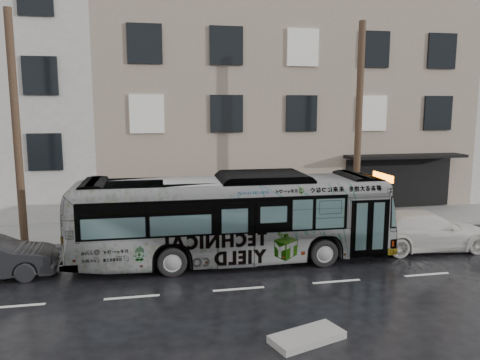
% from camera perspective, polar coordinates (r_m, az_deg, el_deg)
% --- Properties ---
extents(ground, '(120.00, 120.00, 0.00)m').
position_cam_1_polar(ground, '(17.05, -1.81, -10.04)').
color(ground, black).
rests_on(ground, ground).
extents(sidewalk, '(90.00, 3.60, 0.15)m').
position_cam_1_polar(sidewalk, '(21.67, -3.95, -5.69)').
color(sidewalk, gray).
rests_on(sidewalk, ground).
extents(building_taupe, '(20.00, 12.00, 11.00)m').
position_cam_1_polar(building_taupe, '(29.60, 3.72, 8.85)').
color(building_taupe, gray).
rests_on(building_taupe, ground).
extents(utility_pole_front, '(0.30, 0.30, 9.00)m').
position_cam_1_polar(utility_pole_front, '(21.28, 14.24, 6.27)').
color(utility_pole_front, '#493524').
rests_on(utility_pole_front, sidewalk).
extents(utility_pole_rear, '(0.30, 0.30, 9.00)m').
position_cam_1_polar(utility_pole_rear, '(19.83, -25.60, 5.49)').
color(utility_pole_rear, '#493524').
rests_on(utility_pole_rear, sidewalk).
extents(sign_post, '(0.06, 0.06, 2.40)m').
position_cam_1_polar(sign_post, '(22.16, 16.48, -2.34)').
color(sign_post, slate).
rests_on(sign_post, sidewalk).
extents(bus, '(11.51, 2.88, 3.20)m').
position_cam_1_polar(bus, '(16.80, -0.91, -4.65)').
color(bus, '#B2B2B2').
rests_on(bus, ground).
extents(white_sedan, '(5.31, 2.40, 1.51)m').
position_cam_1_polar(white_sedan, '(19.76, 21.62, -5.73)').
color(white_sedan, silver).
rests_on(white_sedan, ground).
extents(slush_pile, '(1.96, 1.33, 0.18)m').
position_cam_1_polar(slush_pile, '(11.92, 8.17, -18.42)').
color(slush_pile, '#A5A29C').
rests_on(slush_pile, ground).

